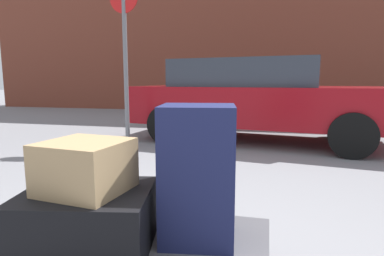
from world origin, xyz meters
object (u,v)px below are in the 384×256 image
no_parking_sign (125,47)px  bollard_kerb_near (355,109)px  parked_car (257,98)px  duffel_bag_tan_topmost_pile (85,166)px  suitcase_black_rear_right (88,220)px  suitcase_navy_front_right (198,174)px

no_parking_sign → bollard_kerb_near: bearing=41.8°
no_parking_sign → parked_car: bearing=26.0°
duffel_bag_tan_topmost_pile → no_parking_sign: size_ratio=0.13×
suitcase_black_rear_right → duffel_bag_tan_topmost_pile: size_ratio=1.63×
duffel_bag_tan_topmost_pile → bollard_kerb_near: duffel_bag_tan_topmost_pile is taller
suitcase_navy_front_right → duffel_bag_tan_topmost_pile: size_ratio=1.89×
suitcase_navy_front_right → bollard_kerb_near: size_ratio=0.84×
parked_car → bollard_kerb_near: 3.70m
parked_car → bollard_kerb_near: parked_car is taller
suitcase_black_rear_right → parked_car: size_ratio=0.12×
suitcase_navy_front_right → bollard_kerb_near: 7.68m
duffel_bag_tan_topmost_pile → parked_car: bearing=90.4°
suitcase_black_rear_right → suitcase_navy_front_right: suitcase_navy_front_right is taller
duffel_bag_tan_topmost_pile → no_parking_sign: bearing=119.4°
parked_car → no_parking_sign: (-2.02, -0.99, 0.83)m
no_parking_sign → duffel_bag_tan_topmost_pile: bearing=-67.6°
suitcase_black_rear_right → parked_car: bearing=72.3°
suitcase_black_rear_right → no_parking_sign: 4.07m
suitcase_navy_front_right → no_parking_sign: bearing=110.9°
suitcase_black_rear_right → parked_car: (0.54, 4.60, 0.29)m
bollard_kerb_near → no_parking_sign: (-4.32, -3.86, 1.22)m
parked_car → no_parking_sign: no_parking_sign is taller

